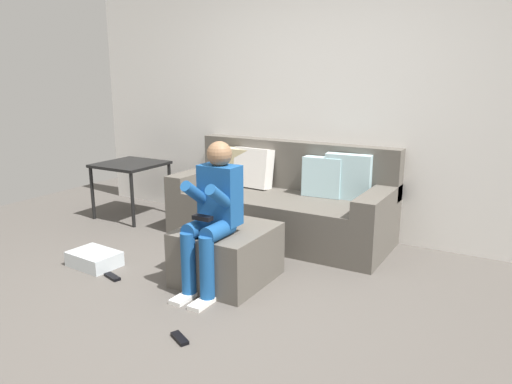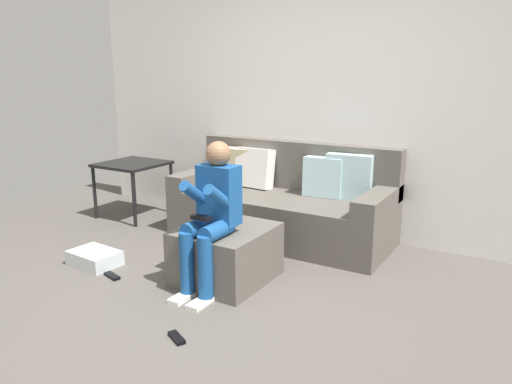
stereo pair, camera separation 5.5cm
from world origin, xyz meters
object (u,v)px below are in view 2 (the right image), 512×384
(remote_near_ottoman, at_px, (177,338))
(remote_by_storage_bin, at_px, (112,276))
(couch_sectional, at_px, (283,204))
(storage_bin, at_px, (95,258))
(side_table, at_px, (133,169))
(ottoman, at_px, (226,254))
(person_seated, at_px, (211,211))

(remote_near_ottoman, xyz_separation_m, remote_by_storage_bin, (-1.01, 0.44, 0.00))
(remote_near_ottoman, bearing_deg, couch_sectional, 126.52)
(storage_bin, xyz_separation_m, side_table, (-0.74, 1.21, 0.46))
(ottoman, relative_size, person_seated, 0.65)
(couch_sectional, height_order, storage_bin, couch_sectional)
(couch_sectional, xyz_separation_m, person_seated, (0.11, -1.30, 0.27))
(remote_by_storage_bin, bearing_deg, ottoman, 44.42)
(side_table, bearing_deg, couch_sectional, 7.31)
(ottoman, distance_m, remote_by_storage_bin, 0.91)
(remote_by_storage_bin, bearing_deg, side_table, 144.44)
(ottoman, bearing_deg, storage_bin, -163.76)
(storage_bin, bearing_deg, side_table, 121.44)
(remote_near_ottoman, bearing_deg, person_seated, 135.29)
(side_table, height_order, remote_near_ottoman, side_table)
(ottoman, xyz_separation_m, side_table, (-1.83, 0.89, 0.31))
(ottoman, xyz_separation_m, storage_bin, (-1.09, -0.32, -0.15))
(couch_sectional, distance_m, side_table, 1.75)
(ottoman, bearing_deg, couch_sectional, 95.36)
(side_table, distance_m, remote_near_ottoman, 2.76)
(couch_sectional, xyz_separation_m, side_table, (-1.72, -0.22, 0.20))
(ottoman, distance_m, remote_near_ottoman, 0.92)
(couch_sectional, distance_m, ottoman, 1.13)
(couch_sectional, distance_m, remote_by_storage_bin, 1.71)
(ottoman, distance_m, person_seated, 0.42)
(remote_near_ottoman, relative_size, remote_by_storage_bin, 0.92)
(person_seated, bearing_deg, storage_bin, -173.03)
(couch_sectional, relative_size, storage_bin, 5.19)
(person_seated, distance_m, side_table, 2.13)
(side_table, bearing_deg, person_seated, -30.42)
(couch_sectional, xyz_separation_m, remote_near_ottoman, (0.34, -1.98, -0.31))
(couch_sectional, xyz_separation_m, storage_bin, (-0.98, -1.43, -0.26))
(side_table, bearing_deg, storage_bin, -58.56)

